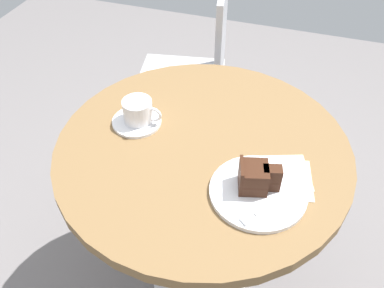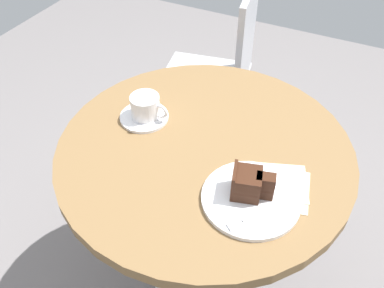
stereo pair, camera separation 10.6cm
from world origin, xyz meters
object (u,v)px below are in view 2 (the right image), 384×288
(saucer, at_px, (144,117))
(coffee_cup, at_px, (146,106))
(teaspoon, at_px, (141,127))
(fork, at_px, (250,219))
(napkin, at_px, (281,185))
(cake_plate, at_px, (251,199))
(cafe_chair, at_px, (223,68))
(cake_slice, at_px, (249,184))

(saucer, xyz_separation_m, coffee_cup, (0.01, 0.00, 0.04))
(teaspoon, xyz_separation_m, fork, (0.39, -0.17, 0.00))
(napkin, bearing_deg, teaspoon, 176.02)
(saucer, height_order, napkin, saucer)
(teaspoon, distance_m, cake_plate, 0.38)
(fork, relative_size, napkin, 0.70)
(teaspoon, height_order, napkin, teaspoon)
(saucer, xyz_separation_m, cafe_chair, (-0.01, 0.65, -0.21))
(coffee_cup, distance_m, cafe_chair, 0.69)
(teaspoon, height_order, cake_slice, cake_slice)
(saucer, height_order, cake_plate, cake_plate)
(cake_plate, height_order, cafe_chair, cafe_chair)
(fork, xyz_separation_m, napkin, (0.03, 0.14, -0.01))
(coffee_cup, height_order, fork, coffee_cup)
(coffee_cup, xyz_separation_m, fork, (0.40, -0.22, -0.03))
(coffee_cup, relative_size, teaspoon, 1.57)
(cake_slice, distance_m, napkin, 0.10)
(cake_plate, bearing_deg, coffee_cup, 157.87)
(saucer, bearing_deg, fork, -27.84)
(saucer, bearing_deg, cake_slice, -21.05)
(teaspoon, distance_m, cake_slice, 0.37)
(napkin, distance_m, cafe_chair, 0.88)
(coffee_cup, bearing_deg, saucer, -167.98)
(cake_plate, bearing_deg, cake_slice, 145.16)
(teaspoon, xyz_separation_m, cake_plate, (0.37, -0.10, -0.01))
(fork, relative_size, cafe_chair, 0.14)
(coffee_cup, distance_m, cake_slice, 0.40)
(teaspoon, bearing_deg, cafe_chair, -133.07)
(napkin, relative_size, cafe_chair, 0.20)
(saucer, distance_m, cake_slice, 0.41)
(coffee_cup, xyz_separation_m, cake_plate, (0.38, -0.15, -0.04))
(teaspoon, height_order, cafe_chair, cafe_chair)
(saucer, relative_size, teaspoon, 1.95)
(fork, bearing_deg, coffee_cup, -79.83)
(napkin, xyz_separation_m, cafe_chair, (-0.45, 0.73, -0.21))
(saucer, xyz_separation_m, cake_slice, (0.38, -0.15, 0.04))
(fork, bearing_deg, cafe_chair, -115.44)
(teaspoon, bearing_deg, fork, 111.26)
(teaspoon, height_order, cake_plate, teaspoon)
(saucer, xyz_separation_m, teaspoon, (0.02, -0.05, 0.01))
(saucer, relative_size, napkin, 0.80)
(teaspoon, distance_m, cafe_chair, 0.73)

